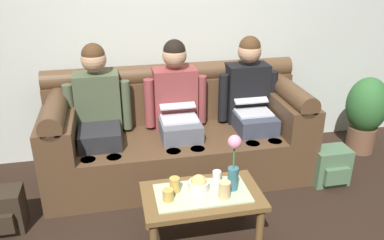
{
  "coord_description": "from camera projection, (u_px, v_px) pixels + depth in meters",
  "views": [
    {
      "loc": [
        -0.54,
        -2.04,
        1.95
      ],
      "look_at": [
        0.05,
        0.76,
        0.69
      ],
      "focal_mm": 37.33,
      "sensor_mm": 36.0,
      "label": 1
    }
  ],
  "objects": [
    {
      "name": "back_wall_patterned",
      "position": [
        166.0,
        4.0,
        3.66
      ],
      "size": [
        6.0,
        0.12,
        2.9
      ],
      "primitive_type": "cube",
      "color": "silver",
      "rests_on": "ground_plane"
    },
    {
      "name": "couch",
      "position": [
        178.0,
        135.0,
        3.62
      ],
      "size": [
        2.29,
        0.88,
        0.96
      ],
      "color": "#513823",
      "rests_on": "ground_plane"
    },
    {
      "name": "person_left",
      "position": [
        98.0,
        112.0,
        3.37
      ],
      "size": [
        0.56,
        0.67,
        1.22
      ],
      "color": "#232326",
      "rests_on": "ground_plane"
    },
    {
      "name": "person_middle",
      "position": [
        177.0,
        106.0,
        3.5
      ],
      "size": [
        0.56,
        0.67,
        1.22
      ],
      "color": "#595B66",
      "rests_on": "ground_plane"
    },
    {
      "name": "person_right",
      "position": [
        250.0,
        100.0,
        3.62
      ],
      "size": [
        0.56,
        0.67,
        1.22
      ],
      "color": "#383D4C",
      "rests_on": "ground_plane"
    },
    {
      "name": "coffee_table",
      "position": [
        202.0,
        200.0,
        2.76
      ],
      "size": [
        0.82,
        0.48,
        0.4
      ],
      "color": "brown",
      "rests_on": "ground_plane"
    },
    {
      "name": "flower_vase",
      "position": [
        234.0,
        162.0,
        2.69
      ],
      "size": [
        0.09,
        0.09,
        0.41
      ],
      "color": "#336672",
      "rests_on": "coffee_table"
    },
    {
      "name": "snack_bowl",
      "position": [
        199.0,
        184.0,
        2.75
      ],
      "size": [
        0.14,
        0.14,
        0.12
      ],
      "color": "silver",
      "rests_on": "coffee_table"
    },
    {
      "name": "cup_near_left",
      "position": [
        175.0,
        185.0,
        2.72
      ],
      "size": [
        0.07,
        0.07,
        0.11
      ],
      "primitive_type": "cylinder",
      "color": "gold",
      "rests_on": "coffee_table"
    },
    {
      "name": "cup_near_right",
      "position": [
        225.0,
        190.0,
        2.66
      ],
      "size": [
        0.08,
        0.08,
        0.12
      ],
      "primitive_type": "cylinder",
      "color": "#DBB77A",
      "rests_on": "coffee_table"
    },
    {
      "name": "cup_far_center",
      "position": [
        217.0,
        178.0,
        2.8
      ],
      "size": [
        0.06,
        0.06,
        0.11
      ],
      "primitive_type": "cylinder",
      "color": "white",
      "rests_on": "coffee_table"
    },
    {
      "name": "cup_far_left",
      "position": [
        168.0,
        195.0,
        2.63
      ],
      "size": [
        0.07,
        0.07,
        0.08
      ],
      "primitive_type": "cylinder",
      "color": "gold",
      "rests_on": "coffee_table"
    },
    {
      "name": "backpack_right",
      "position": [
        330.0,
        166.0,
        3.51
      ],
      "size": [
        0.32,
        0.26,
        0.33
      ],
      "color": "#4C6B4C",
      "rests_on": "ground_plane"
    },
    {
      "name": "potted_plant",
      "position": [
        366.0,
        111.0,
        3.97
      ],
      "size": [
        0.4,
        0.4,
        0.78
      ],
      "color": "brown",
      "rests_on": "ground_plane"
    }
  ]
}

